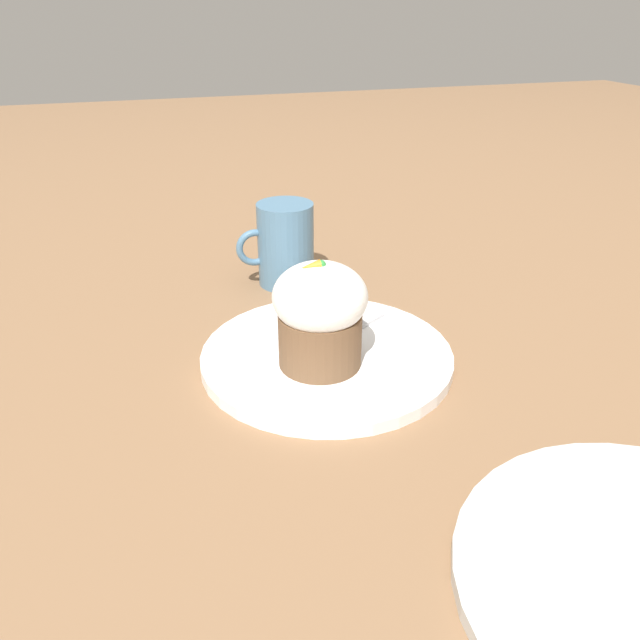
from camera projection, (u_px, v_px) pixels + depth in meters
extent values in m
plane|color=#846042|center=(327.00, 362.00, 0.66)|extent=(4.00, 4.00, 0.00)
cylinder|color=white|center=(327.00, 356.00, 0.65)|extent=(0.26, 0.26, 0.01)
cylinder|color=brown|center=(320.00, 339.00, 0.62)|extent=(0.08, 0.08, 0.06)
ellipsoid|color=white|center=(320.00, 297.00, 0.60)|extent=(0.09, 0.09, 0.07)
cone|color=orange|center=(311.00, 267.00, 0.58)|extent=(0.02, 0.01, 0.01)
sphere|color=green|center=(321.00, 265.00, 0.58)|extent=(0.01, 0.01, 0.01)
cube|color=#B7B7BC|center=(355.00, 329.00, 0.69)|extent=(0.09, 0.06, 0.00)
ellipsoid|color=#B7B7BC|center=(317.00, 349.00, 0.65)|extent=(0.06, 0.05, 0.01)
cylinder|color=teal|center=(286.00, 244.00, 0.81)|extent=(0.07, 0.07, 0.11)
torus|color=teal|center=(255.00, 248.00, 0.80)|extent=(0.05, 0.01, 0.05)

